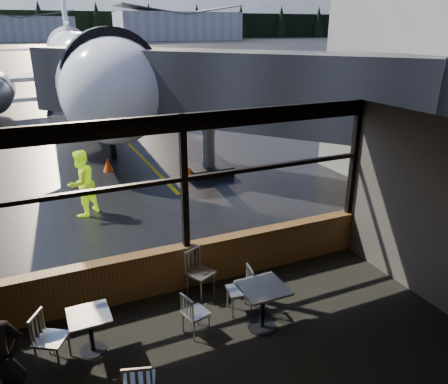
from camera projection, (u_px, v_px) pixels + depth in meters
ground_plane at (28, 48)px, 111.24m from camera, size 520.00×520.00×0.00m
ceiling at (266, 157)px, 5.08m from camera, size 8.00×6.00×0.04m
window_sill at (187, 266)px, 8.71m from camera, size 8.00×0.28×0.90m
window_header at (182, 123)px, 7.69m from camera, size 8.00×0.18×0.30m
mullion_centre at (184, 184)px, 8.10m from camera, size 0.12×0.12×2.60m
mullion_right at (354, 159)px, 9.62m from camera, size 0.12×0.12×2.60m
window_transom at (184, 179)px, 8.06m from camera, size 8.00×0.10×0.08m
airliner at (77, 22)px, 25.76m from camera, size 30.37×35.82×10.52m
jet_bridge at (233, 110)px, 14.09m from camera, size 9.10×11.12×4.85m
cafe_table_near at (263, 308)px, 7.49m from camera, size 0.75×0.75×0.83m
cafe_table_mid at (91, 333)px, 6.96m from camera, size 0.64×0.64×0.71m
chair_near_e at (239, 291)px, 7.91m from camera, size 0.56×0.56×0.90m
chair_near_w at (196, 313)px, 7.35m from camera, size 0.55×0.55×0.81m
chair_near_n at (201, 273)px, 8.42m from camera, size 0.69×0.69×0.95m
chair_mid_s at (139, 384)px, 5.84m from camera, size 0.61×0.61×0.89m
chair_mid_w at (51, 340)px, 6.66m from camera, size 0.68×0.68×0.91m
ground_crew at (81, 183)px, 11.94m from camera, size 1.14×1.11×1.85m
cone_nose at (108, 164)px, 15.88m from camera, size 0.37×0.37×0.51m
hangar_mid at (21, 28)px, 164.93m from camera, size 38.00×15.00×10.00m
hangar_right at (178, 25)px, 181.68m from camera, size 50.00×20.00×12.00m
treeline at (20, 25)px, 185.90m from camera, size 360.00×3.00×12.00m
cone_extra at (190, 173)px, 15.04m from camera, size 0.33×0.33×0.46m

